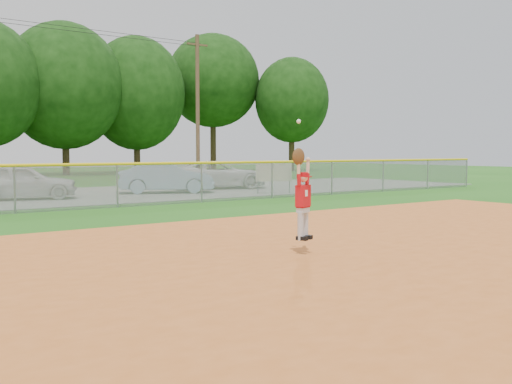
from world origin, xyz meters
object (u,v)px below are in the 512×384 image
car_white_b (218,175)px  sponsor_sign (274,172)px  car_white_a (22,182)px  ballplayer (302,194)px  car_blue (166,178)px

car_white_b → sponsor_sign: bearing=-158.4°
car_white_a → ballplayer: ballplayer is taller
car_blue → sponsor_sign: bearing=-103.4°
car_white_b → sponsor_sign: (0.36, -4.24, 0.26)m
ballplayer → car_blue: bearing=72.3°
sponsor_sign → car_white_b: bearing=94.9°
car_blue → car_white_b: (3.60, 1.29, 0.00)m
car_blue → ballplayer: (-4.98, -15.62, 0.41)m
car_white_a → car_white_b: 9.92m
sponsor_sign → ballplayer: (-8.94, -12.66, 0.15)m
car_blue → sponsor_sign: sponsor_sign is taller
car_white_b → sponsor_sign: 4.26m
car_white_a → ballplayer: size_ratio=1.86×
car_white_a → car_blue: (6.25, -0.04, 0.00)m
car_white_a → car_white_b: (9.84, 1.25, 0.00)m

